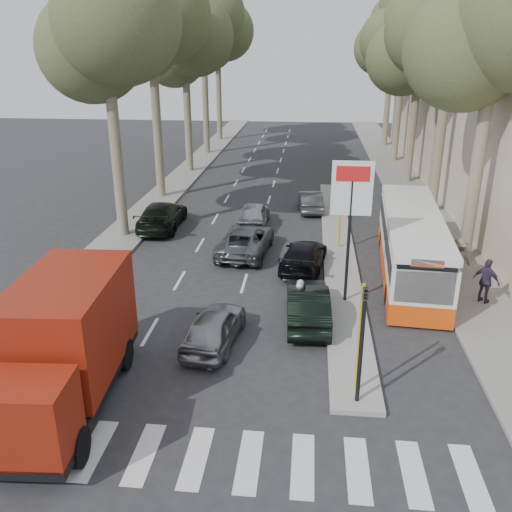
{
  "coord_description": "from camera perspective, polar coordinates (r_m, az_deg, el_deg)",
  "views": [
    {
      "loc": [
        1.72,
        -14.36,
        9.37
      ],
      "look_at": [
        -0.3,
        5.63,
        1.6
      ],
      "focal_mm": 38.0,
      "sensor_mm": 36.0,
      "label": 1
    }
  ],
  "objects": [
    {
      "name": "median_left",
      "position": [
        44.45,
        -7.08,
        8.89
      ],
      "size": [
        2.4,
        64.0,
        0.12
      ],
      "primitive_type": "cube",
      "color": "gray",
      "rests_on": "ground"
    },
    {
      "name": "building_far",
      "position": [
        50.31,
        22.85,
        18.04
      ],
      "size": [
        11.0,
        20.0,
        16.0
      ],
      "primitive_type": "cube",
      "color": "#B7A88E",
      "rests_on": "ground"
    },
    {
      "name": "queue_car_c",
      "position": [
        30.18,
        -0.24,
        4.42
      ],
      "size": [
        1.64,
        4.04,
        1.37
      ],
      "primitive_type": "imported",
      "rotation": [
        0.0,
        0.0,
        3.15
      ],
      "color": "#9C9FA3",
      "rests_on": "ground"
    },
    {
      "name": "tree_r_c",
      "position": [
        41.13,
        17.15,
        20.73
      ],
      "size": [
        7.4,
        7.2,
        13.32
      ],
      "color": "#6B604C",
      "rests_on": "ground"
    },
    {
      "name": "queue_car_d",
      "position": [
        33.31,
        5.74,
        5.81
      ],
      "size": [
        1.65,
        3.87,
        1.24
      ],
      "primitive_type": "imported",
      "rotation": [
        0.0,
        0.0,
        3.23
      ],
      "color": "#44474B",
      "rests_on": "ground"
    },
    {
      "name": "city_bus",
      "position": [
        24.4,
        16.03,
        1.36
      ],
      "size": [
        3.1,
        10.63,
        2.76
      ],
      "rotation": [
        0.0,
        0.0,
        -0.08
      ],
      "color": "#F34B0D",
      "rests_on": "ground"
    },
    {
      "name": "billboard",
      "position": [
        20.23,
        9.91,
        4.55
      ],
      "size": [
        1.5,
        12.1,
        5.6
      ],
      "color": "yellow",
      "rests_on": "ground"
    },
    {
      "name": "ground",
      "position": [
        17.24,
        -0.9,
        -11.8
      ],
      "size": [
        120.0,
        120.0,
        0.0
      ],
      "primitive_type": "plane",
      "color": "#28282B",
      "rests_on": "ground"
    },
    {
      "name": "tree_l_b",
      "position": [
        35.85,
        -10.83,
        23.53
      ],
      "size": [
        7.4,
        7.2,
        14.88
      ],
      "color": "#6B604C",
      "rests_on": "ground"
    },
    {
      "name": "tree_l_a",
      "position": [
        28.17,
        -15.33,
        22.52
      ],
      "size": [
        7.4,
        7.2,
        14.1
      ],
      "color": "#6B604C",
      "rests_on": "ground"
    },
    {
      "name": "queue_car_e",
      "position": [
        30.29,
        -9.86,
        4.25
      ],
      "size": [
        2.16,
        5.07,
        1.46
      ],
      "primitive_type": "imported",
      "rotation": [
        0.0,
        0.0,
        3.17
      ],
      "color": "black",
      "rests_on": "ground"
    },
    {
      "name": "sidewalk_right",
      "position": [
        41.03,
        15.39,
        7.27
      ],
      "size": [
        3.2,
        70.0,
        0.12
      ],
      "primitive_type": "cube",
      "color": "gray",
      "rests_on": "ground"
    },
    {
      "name": "traffic_light_island",
      "position": [
        14.67,
        11.17,
        -7.29
      ],
      "size": [
        0.16,
        0.41,
        3.6
      ],
      "color": "black",
      "rests_on": "ground"
    },
    {
      "name": "pedestrian_far",
      "position": [
        24.22,
        20.49,
        -0.36
      ],
      "size": [
        1.3,
        0.86,
        1.85
      ],
      "primitive_type": "imported",
      "rotation": [
        0.0,
        0.0,
        3.44
      ],
      "color": "#6F6253",
      "rests_on": "sidewalk_right"
    },
    {
      "name": "pedestrian_near",
      "position": [
        22.52,
        23.07,
        -2.45
      ],
      "size": [
        1.11,
        1.08,
        1.78
      ],
      "primitive_type": "imported",
      "rotation": [
        0.0,
        0.0,
        2.4
      ],
      "color": "#393048",
      "rests_on": "sidewalk_right"
    },
    {
      "name": "motorcycle",
      "position": [
        19.57,
        4.6,
        -5.02
      ],
      "size": [
        0.73,
        1.98,
        1.68
      ],
      "rotation": [
        0.0,
        0.0,
        -0.05
      ],
      "color": "black",
      "rests_on": "ground"
    },
    {
      "name": "queue_car_a",
      "position": [
        26.12,
        -1.09,
        1.68
      ],
      "size": [
        2.64,
        5.01,
        1.34
      ],
      "primitive_type": "imported",
      "rotation": [
        0.0,
        0.0,
        3.05
      ],
      "color": "#54585C",
      "rests_on": "ground"
    },
    {
      "name": "tree_r_b",
      "position": [
        33.39,
        20.52,
        23.45
      ],
      "size": [
        7.4,
        7.2,
        15.27
      ],
      "color": "#6B604C",
      "rests_on": "ground"
    },
    {
      "name": "tree_l_e",
      "position": [
        59.29,
        -3.94,
        22.41
      ],
      "size": [
        7.4,
        7.2,
        14.49
      ],
      "color": "#6B604C",
      "rests_on": "ground"
    },
    {
      "name": "tree_r_e",
      "position": [
        56.98,
        14.37,
        21.56
      ],
      "size": [
        7.4,
        7.2,
        14.1
      ],
      "color": "#6B604C",
      "rests_on": "ground"
    },
    {
      "name": "red_truck",
      "position": [
        15.75,
        -19.69,
        -8.76
      ],
      "size": [
        2.87,
        6.7,
        3.5
      ],
      "rotation": [
        0.0,
        0.0,
        0.06
      ],
      "color": "black",
      "rests_on": "ground"
    },
    {
      "name": "tree_r_d",
      "position": [
        49.07,
        15.66,
        22.42
      ],
      "size": [
        7.4,
        7.2,
        14.88
      ],
      "color": "#6B604C",
      "rests_on": "ground"
    },
    {
      "name": "traffic_island",
      "position": [
        27.05,
        8.66,
        0.81
      ],
      "size": [
        1.5,
        26.0,
        0.16
      ],
      "primitive_type": "cube",
      "color": "gray",
      "rests_on": "ground"
    },
    {
      "name": "tree_l_c",
      "position": [
        43.52,
        -7.36,
        21.87
      ],
      "size": [
        7.4,
        7.2,
        13.71
      ],
      "color": "#6B604C",
      "rests_on": "ground"
    },
    {
      "name": "silver_hatchback",
      "position": [
        18.28,
        -4.42,
        -7.45
      ],
      "size": [
        1.94,
        3.92,
        1.28
      ],
      "primitive_type": "imported",
      "rotation": [
        0.0,
        0.0,
        3.03
      ],
      "color": "gray",
      "rests_on": "ground"
    },
    {
      "name": "tree_r_a",
      "position": [
        25.59,
        24.43,
        21.69
      ],
      "size": [
        7.4,
        7.2,
        14.1
      ],
      "color": "#6B604C",
      "rests_on": "ground"
    },
    {
      "name": "dark_hatchback",
      "position": [
        19.72,
        5.44,
        -5.06
      ],
      "size": [
        1.71,
        4.31,
        1.4
      ],
      "primitive_type": "imported",
      "rotation": [
        0.0,
        0.0,
        3.2
      ],
      "color": "black",
      "rests_on": "ground"
    },
    {
      "name": "queue_car_b",
      "position": [
        24.38,
        5.03,
        0.04
      ],
      "size": [
        2.32,
        4.51,
        1.25
      ],
      "primitive_type": "imported",
      "rotation": [
        0.0,
        0.0,
        3.01
      ],
      "color": "black",
      "rests_on": "ground"
    },
    {
      "name": "tree_l_d",
      "position": [
        51.43,
        -5.45,
        23.72
      ],
      "size": [
        7.4,
        7.2,
        15.66
      ],
      "color": "#6B604C",
      "rests_on": "ground"
    }
  ]
}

